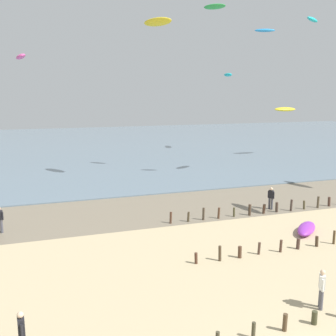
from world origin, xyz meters
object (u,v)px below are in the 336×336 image
grounded_kite (306,229)px  person_by_waterline (322,288)px  person_nearest_camera (0,219)px  kite_aloft_5 (228,75)px  kite_aloft_4 (158,22)px  kite_aloft_8 (21,57)px  kite_aloft_3 (265,30)px  person_mid_beach (22,334)px  person_left_flank (271,198)px  kite_aloft_6 (312,19)px  kite_aloft_12 (215,7)px  kite_aloft_0 (285,109)px

grounded_kite → person_by_waterline: bearing=13.1°
person_nearest_camera → kite_aloft_5: 42.28m
kite_aloft_4 → kite_aloft_8: (-12.52, 9.71, -2.66)m
kite_aloft_3 → kite_aloft_5: size_ratio=0.64×
person_mid_beach → person_by_waterline: bearing=-2.8°
person_mid_beach → person_left_flank: bearing=35.2°
kite_aloft_6 → kite_aloft_4: bearing=-46.6°
kite_aloft_6 → kite_aloft_3: bearing=-39.0°
person_left_flank → person_mid_beach: bearing=-144.8°
person_nearest_camera → kite_aloft_6: bearing=15.2°
person_nearest_camera → kite_aloft_6: (28.70, 7.82, 14.90)m
person_mid_beach → kite_aloft_12: size_ratio=0.73×
kite_aloft_3 → kite_aloft_4: size_ratio=0.58×
kite_aloft_3 → grounded_kite: bearing=91.7°
kite_aloft_5 → person_nearest_camera: bearing=-34.0°
kite_aloft_0 → grounded_kite: bearing=57.3°
person_nearest_camera → person_mid_beach: 13.36m
person_by_waterline → kite_aloft_8: 38.27m
person_nearest_camera → kite_aloft_12: 29.46m
person_by_waterline → person_left_flank: size_ratio=1.00×
person_by_waterline → kite_aloft_12: size_ratio=0.73×
kite_aloft_12 → kite_aloft_4: bearing=-118.9°
person_nearest_camera → person_left_flank: same height
kite_aloft_4 → kite_aloft_6: 15.19m
person_nearest_camera → kite_aloft_4: (13.83, 10.89, 14.38)m
person_mid_beach → grounded_kite: bearing=23.0°
kite_aloft_4 → kite_aloft_0: bearing=84.0°
person_mid_beach → kite_aloft_8: size_ratio=0.55×
person_left_flank → kite_aloft_0: bearing=53.7°
person_nearest_camera → person_mid_beach: size_ratio=1.00×
kite_aloft_4 → kite_aloft_12: size_ratio=1.43×
person_nearest_camera → kite_aloft_4: size_ratio=0.51×
person_by_waterline → kite_aloft_0: 41.42m
kite_aloft_3 → kite_aloft_12: kite_aloft_12 is taller
kite_aloft_0 → kite_aloft_12: size_ratio=1.42×
person_left_flank → kite_aloft_4: (-5.39, 11.83, 14.38)m
person_by_waterline → kite_aloft_4: bearing=88.8°
kite_aloft_0 → kite_aloft_4: bearing=24.0°
kite_aloft_0 → kite_aloft_12: (-14.63, -7.89, 10.93)m
kite_aloft_0 → person_by_waterline: bearing=56.7°
person_left_flank → kite_aloft_0: kite_aloft_0 is taller
kite_aloft_6 → person_nearest_camera: bearing=-19.8°
person_nearest_camera → grounded_kite: person_nearest_camera is taller
kite_aloft_3 → kite_aloft_5: bearing=-86.1°
person_nearest_camera → person_mid_beach: same height
person_left_flank → grounded_kite: person_left_flank is taller
kite_aloft_5 → kite_aloft_8: bearing=-62.7°
person_left_flank → person_by_waterline: bearing=-114.7°
kite_aloft_4 → person_by_waterline: bearing=-32.2°
grounded_kite → kite_aloft_12: 25.82m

